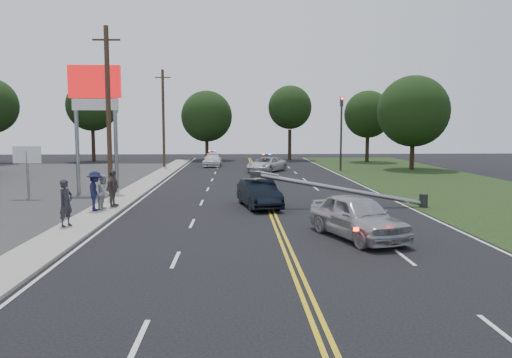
{
  "coord_description": "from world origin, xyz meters",
  "views": [
    {
      "loc": [
        -1.74,
        -17.62,
        4.23
      ],
      "look_at": [
        -0.8,
        6.42,
        1.7
      ],
      "focal_mm": 35.0,
      "sensor_mm": 36.0,
      "label": 1
    }
  ],
  "objects_px": {
    "emergency_b": "(212,160)",
    "bystander_a": "(66,203)",
    "waiting_sedan": "(357,217)",
    "bystander_d": "(113,188)",
    "utility_pole_mid": "(108,112)",
    "small_sign": "(27,159)",
    "bystander_c": "(95,191)",
    "emergency_a": "(267,164)",
    "utility_pole_far": "(163,118)",
    "bystander_b": "(104,192)",
    "traffic_signal": "(341,127)",
    "crashed_sedan": "(259,193)",
    "fallen_streetlight": "(350,190)",
    "pylon_sign": "(95,98)"
  },
  "relations": [
    {
      "from": "emergency_a",
      "to": "bystander_a",
      "type": "xyz_separation_m",
      "value": [
        -9.87,
        -26.09,
        0.41
      ]
    },
    {
      "from": "bystander_b",
      "to": "bystander_c",
      "type": "height_order",
      "value": "bystander_c"
    },
    {
      "from": "small_sign",
      "to": "crashed_sedan",
      "type": "xyz_separation_m",
      "value": [
        13.44,
        -3.64,
        -1.6
      ]
    },
    {
      "from": "utility_pole_mid",
      "to": "small_sign",
      "type": "bearing_deg",
      "value": 180.0
    },
    {
      "from": "utility_pole_far",
      "to": "utility_pole_mid",
      "type": "bearing_deg",
      "value": -90.0
    },
    {
      "from": "fallen_streetlight",
      "to": "bystander_b",
      "type": "xyz_separation_m",
      "value": [
        -12.55,
        -0.69,
        0.07
      ]
    },
    {
      "from": "bystander_b",
      "to": "bystander_d",
      "type": "distance_m",
      "value": 0.8
    },
    {
      "from": "bystander_d",
      "to": "traffic_signal",
      "type": "bearing_deg",
      "value": -21.98
    },
    {
      "from": "utility_pole_mid",
      "to": "bystander_a",
      "type": "distance_m",
      "value": 9.84
    },
    {
      "from": "utility_pole_far",
      "to": "fallen_streetlight",
      "type": "bearing_deg",
      "value": -62.76
    },
    {
      "from": "pylon_sign",
      "to": "waiting_sedan",
      "type": "bearing_deg",
      "value": -44.5
    },
    {
      "from": "pylon_sign",
      "to": "emergency_b",
      "type": "bearing_deg",
      "value": 74.25
    },
    {
      "from": "utility_pole_far",
      "to": "waiting_sedan",
      "type": "height_order",
      "value": "utility_pole_far"
    },
    {
      "from": "pylon_sign",
      "to": "bystander_d",
      "type": "relative_size",
      "value": 4.17
    },
    {
      "from": "traffic_signal",
      "to": "bystander_a",
      "type": "relative_size",
      "value": 3.61
    },
    {
      "from": "utility_pole_far",
      "to": "bystander_c",
      "type": "distance_m",
      "value": 27.45
    },
    {
      "from": "crashed_sedan",
      "to": "emergency_a",
      "type": "height_order",
      "value": "crashed_sedan"
    },
    {
      "from": "bystander_a",
      "to": "fallen_streetlight",
      "type": "bearing_deg",
      "value": -46.32
    },
    {
      "from": "emergency_b",
      "to": "bystander_a",
      "type": "bearing_deg",
      "value": -96.77
    },
    {
      "from": "utility_pole_far",
      "to": "bystander_c",
      "type": "relative_size",
      "value": 5.12
    },
    {
      "from": "emergency_a",
      "to": "crashed_sedan",
      "type": "bearing_deg",
      "value": -64.5
    },
    {
      "from": "bystander_c",
      "to": "emergency_a",
      "type": "bearing_deg",
      "value": -32.79
    },
    {
      "from": "utility_pole_mid",
      "to": "emergency_a",
      "type": "bearing_deg",
      "value": 58.98
    },
    {
      "from": "crashed_sedan",
      "to": "bystander_c",
      "type": "distance_m",
      "value": 8.25
    },
    {
      "from": "small_sign",
      "to": "traffic_signal",
      "type": "distance_m",
      "value": 28.72
    },
    {
      "from": "traffic_signal",
      "to": "bystander_b",
      "type": "height_order",
      "value": "traffic_signal"
    },
    {
      "from": "small_sign",
      "to": "traffic_signal",
      "type": "height_order",
      "value": "traffic_signal"
    },
    {
      "from": "fallen_streetlight",
      "to": "emergency_b",
      "type": "xyz_separation_m",
      "value": [
        -8.52,
        27.87,
        -0.26
      ]
    },
    {
      "from": "bystander_d",
      "to": "utility_pole_mid",
      "type": "bearing_deg",
      "value": 30.33
    },
    {
      "from": "small_sign",
      "to": "bystander_c",
      "type": "xyz_separation_m",
      "value": [
        5.33,
        -5.15,
        -1.24
      ]
    },
    {
      "from": "pylon_sign",
      "to": "utility_pole_mid",
      "type": "height_order",
      "value": "utility_pole_mid"
    },
    {
      "from": "waiting_sedan",
      "to": "bystander_b",
      "type": "distance_m",
      "value": 12.9
    },
    {
      "from": "utility_pole_far",
      "to": "bystander_d",
      "type": "relative_size",
      "value": 5.22
    },
    {
      "from": "traffic_signal",
      "to": "utility_pole_mid",
      "type": "relative_size",
      "value": 0.7
    },
    {
      "from": "utility_pole_far",
      "to": "crashed_sedan",
      "type": "distance_m",
      "value": 27.4
    },
    {
      "from": "bystander_c",
      "to": "bystander_d",
      "type": "height_order",
      "value": "bystander_c"
    },
    {
      "from": "emergency_a",
      "to": "emergency_b",
      "type": "distance_m",
      "value": 8.67
    },
    {
      "from": "utility_pole_mid",
      "to": "emergency_b",
      "type": "xyz_separation_m",
      "value": [
        4.87,
        23.87,
        -4.43
      ]
    },
    {
      "from": "emergency_a",
      "to": "waiting_sedan",
      "type": "bearing_deg",
      "value": -56.4
    },
    {
      "from": "utility_pole_far",
      "to": "bystander_b",
      "type": "relative_size",
      "value": 5.77
    },
    {
      "from": "waiting_sedan",
      "to": "emergency_b",
      "type": "distance_m",
      "value": 35.7
    },
    {
      "from": "bystander_d",
      "to": "small_sign",
      "type": "bearing_deg",
      "value": 71.1
    },
    {
      "from": "small_sign",
      "to": "fallen_streetlight",
      "type": "distance_m",
      "value": 18.68
    },
    {
      "from": "waiting_sedan",
      "to": "bystander_d",
      "type": "xyz_separation_m",
      "value": [
        -10.95,
        7.17,
        0.25
      ]
    },
    {
      "from": "bystander_b",
      "to": "bystander_c",
      "type": "bearing_deg",
      "value": 153.35
    },
    {
      "from": "emergency_b",
      "to": "crashed_sedan",
      "type": "bearing_deg",
      "value": -81.24
    },
    {
      "from": "utility_pole_far",
      "to": "bystander_a",
      "type": "relative_size",
      "value": 5.12
    },
    {
      "from": "utility_pole_mid",
      "to": "bystander_b",
      "type": "relative_size",
      "value": 5.77
    },
    {
      "from": "fallen_streetlight",
      "to": "emergency_b",
      "type": "bearing_deg",
      "value": 107.0
    },
    {
      "from": "bystander_a",
      "to": "utility_pole_mid",
      "type": "bearing_deg",
      "value": 25.26
    }
  ]
}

